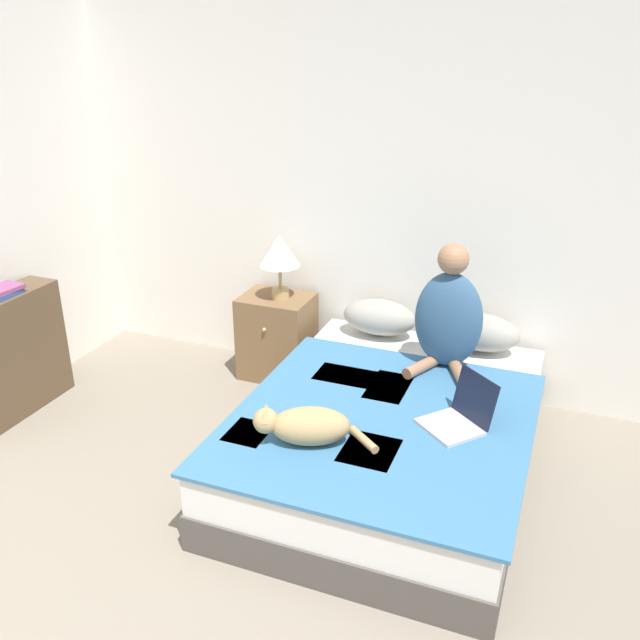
# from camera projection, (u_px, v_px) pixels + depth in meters

# --- Properties ---
(wall_back) EXTENTS (5.75, 0.05, 2.55)m
(wall_back) POSITION_uv_depth(u_px,v_px,m) (408.00, 204.00, 4.40)
(wall_back) COLOR white
(wall_back) RESTS_ON ground_plane
(bed) EXTENTS (1.53, 2.04, 0.44)m
(bed) POSITION_uv_depth(u_px,v_px,m) (390.00, 436.00, 3.80)
(bed) COLOR #4C4742
(bed) RESTS_ON ground_plane
(pillow_near) EXTENTS (0.50, 0.29, 0.23)m
(pillow_near) POSITION_uv_depth(u_px,v_px,m) (379.00, 317.00, 4.51)
(pillow_near) COLOR gray
(pillow_near) RESTS_ON bed
(pillow_far) EXTENTS (0.50, 0.29, 0.23)m
(pillow_far) POSITION_uv_depth(u_px,v_px,m) (480.00, 332.00, 4.29)
(pillow_far) COLOR gray
(pillow_far) RESTS_ON bed
(person_sitting) EXTENTS (0.40, 0.40, 0.77)m
(person_sitting) POSITION_uv_depth(u_px,v_px,m) (449.00, 316.00, 3.99)
(person_sitting) COLOR #33567A
(person_sitting) RESTS_ON bed
(cat_tabby) EXTENTS (0.61, 0.34, 0.20)m
(cat_tabby) POSITION_uv_depth(u_px,v_px,m) (306.00, 425.00, 3.30)
(cat_tabby) COLOR tan
(cat_tabby) RESTS_ON bed
(laptop_open) EXTENTS (0.42, 0.42, 0.26)m
(laptop_open) POSITION_uv_depth(u_px,v_px,m) (459.00, 416.00, 3.46)
(laptop_open) COLOR #B7B7BC
(laptop_open) RESTS_ON bed
(nightstand) EXTENTS (0.49, 0.41, 0.61)m
(nightstand) POSITION_uv_depth(u_px,v_px,m) (277.00, 336.00, 4.84)
(nightstand) COLOR brown
(nightstand) RESTS_ON ground_plane
(table_lamp) EXTENTS (0.28, 0.28, 0.46)m
(table_lamp) POSITION_uv_depth(u_px,v_px,m) (280.00, 253.00, 4.57)
(table_lamp) COLOR tan
(table_lamp) RESTS_ON nightstand
(bookshelf) EXTENTS (0.24, 0.73, 0.80)m
(bookshelf) POSITION_uv_depth(u_px,v_px,m) (13.00, 354.00, 4.36)
(bookshelf) COLOR brown
(bookshelf) RESTS_ON ground_plane
(book_stack_top) EXTENTS (0.19, 0.25, 0.05)m
(book_stack_top) POSITION_uv_depth(u_px,v_px,m) (1.00, 292.00, 4.19)
(book_stack_top) COLOR #334C8E
(book_stack_top) RESTS_ON bookshelf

